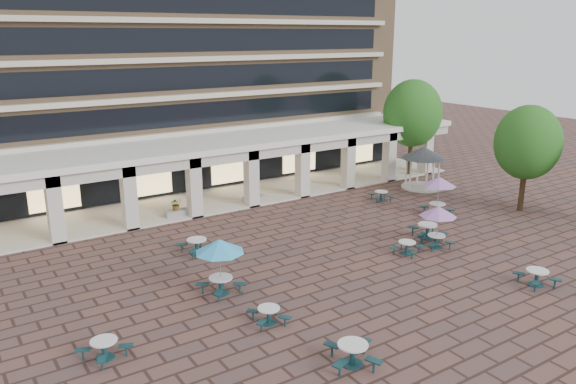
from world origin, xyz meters
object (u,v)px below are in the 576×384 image
picnic_table_1 (353,352)px  planter_right (254,195)px  gazebo (423,157)px  planter_left (176,209)px  picnic_table_2 (537,276)px

picnic_table_1 → planter_right: planter_right is taller
planter_right → picnic_table_1: bearing=-110.2°
picnic_table_1 → gazebo: gazebo is taller
picnic_table_1 → gazebo: (19.80, 15.59, 1.90)m
planter_left → planter_right: (5.77, 0.00, 0.02)m
picnic_table_2 → gazebo: 17.48m
planter_left → planter_right: size_ratio=1.00×
picnic_table_2 → gazebo: size_ratio=0.59×
gazebo → planter_right: bearing=164.3°
picnic_table_2 → planter_right: bearing=118.3°
picnic_table_1 → picnic_table_2: picnic_table_1 is taller
picnic_table_1 → picnic_table_2: 11.49m
gazebo → picnic_table_1: bearing=-141.8°
planter_left → gazebo: bearing=-11.0°
picnic_table_2 → planter_right: (-4.44, 18.85, 0.13)m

